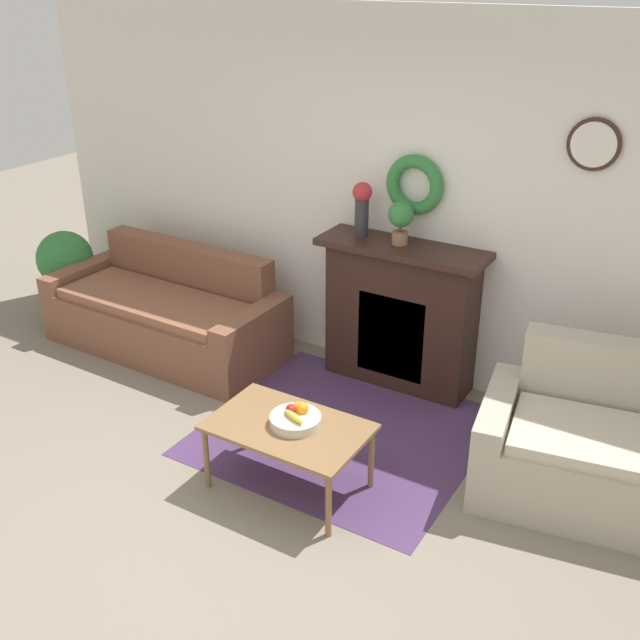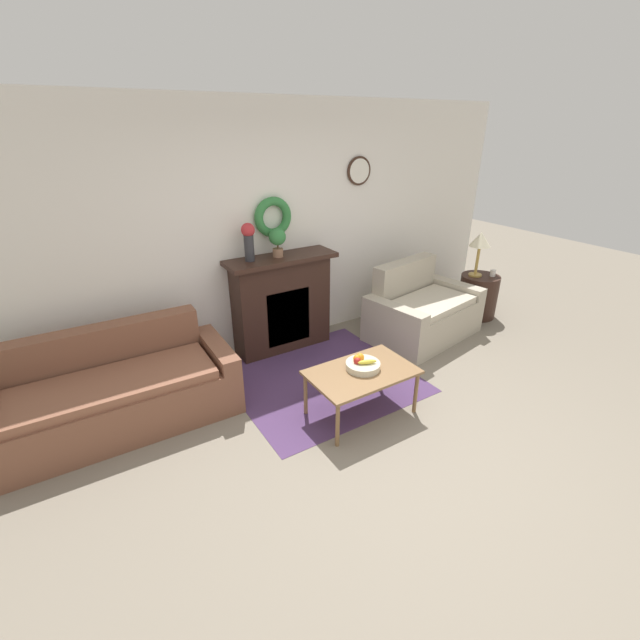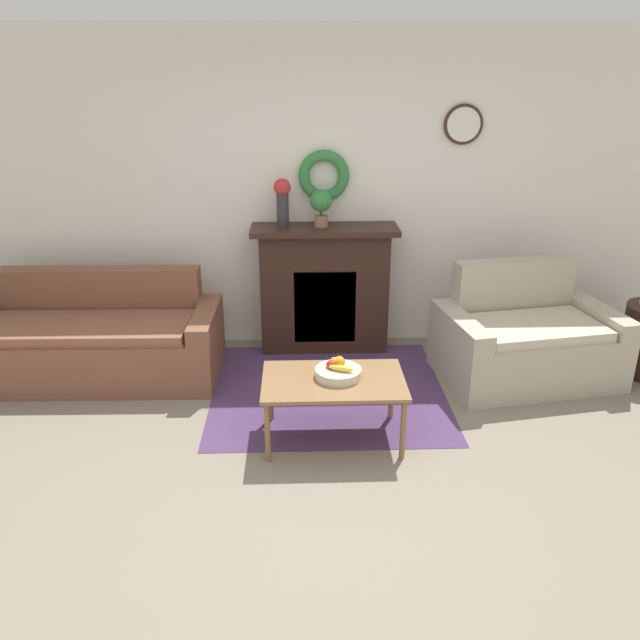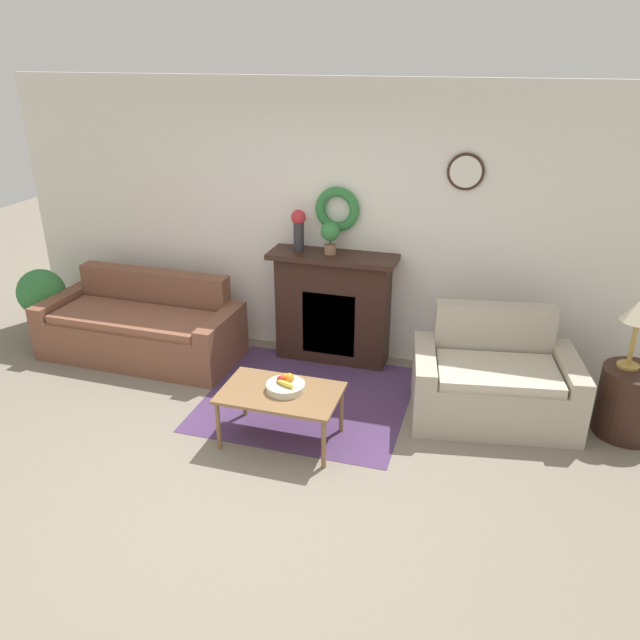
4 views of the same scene
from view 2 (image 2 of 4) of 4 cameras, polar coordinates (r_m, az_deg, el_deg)
name	(u,v)px [view 2 (image 2 of 4)]	position (r m, az deg, el deg)	size (l,w,h in m)	color
ground_plane	(403,458)	(3.66, 10.98, -17.61)	(16.00, 16.00, 0.00)	gray
floor_rug	(321,378)	(4.53, 0.11, -7.76)	(1.80, 1.69, 0.01)	#4C335B
wall_back	(265,232)	(4.83, -7.33, 11.62)	(6.80, 0.16, 2.70)	white
fireplace	(282,303)	(4.92, -5.11, 2.31)	(1.24, 0.41, 1.12)	#331E16
couch_left	(116,393)	(4.18, -25.52, -8.78)	(2.01, 0.89, 0.82)	brown
loveseat_right	(421,312)	(5.44, 13.37, 1.07)	(1.48, 1.07, 0.90)	#B2A893
coffee_table	(362,375)	(3.84, 5.58, -7.33)	(0.94, 0.59, 0.45)	olive
fruit_bowl	(362,364)	(3.84, 5.67, -5.90)	(0.31, 0.31, 0.12)	beige
side_table_by_loveseat	(478,296)	(6.23, 20.30, 3.03)	(0.51, 0.51, 0.58)	#331E16
table_lamp	(480,242)	(5.99, 20.60, 9.75)	(0.27, 0.27, 0.59)	#B28E42
mug	(493,273)	(6.16, 22.05, 5.83)	(0.07, 0.07, 0.09)	silver
vase_on_mantel_left	(249,239)	(4.54, -9.50, 10.60)	(0.14, 0.14, 0.40)	#2D2D33
potted_plant_on_mantel	(277,239)	(4.66, -5.70, 10.66)	(0.18, 0.18, 0.31)	#8E664C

